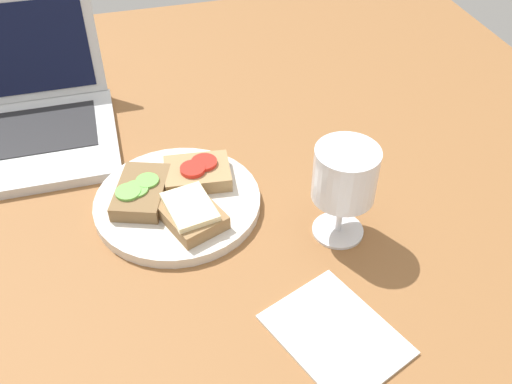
# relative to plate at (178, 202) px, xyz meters

# --- Properties ---
(wooden_table) EXTENTS (1.40, 1.40, 0.03)m
(wooden_table) POSITION_rel_plate_xyz_m (0.05, -0.01, -0.02)
(wooden_table) COLOR brown
(wooden_table) RESTS_ON ground
(plate) EXTENTS (0.24, 0.24, 0.02)m
(plate) POSITION_rel_plate_xyz_m (0.00, 0.00, 0.00)
(plate) COLOR silver
(plate) RESTS_ON wooden_table
(sandwich_with_cheese) EXTENTS (0.10, 0.11, 0.03)m
(sandwich_with_cheese) POSITION_rel_plate_xyz_m (0.01, -0.05, 0.02)
(sandwich_with_cheese) COLOR #937047
(sandwich_with_cheese) RESTS_ON plate
(sandwich_with_tomato) EXTENTS (0.10, 0.08, 0.03)m
(sandwich_with_tomato) POSITION_rel_plate_xyz_m (0.04, 0.03, 0.02)
(sandwich_with_tomato) COLOR #A88456
(sandwich_with_tomato) RESTS_ON plate
(sandwich_with_cucumber) EXTENTS (0.10, 0.12, 0.03)m
(sandwich_with_cucumber) POSITION_rel_plate_xyz_m (-0.05, 0.01, 0.02)
(sandwich_with_cucumber) COLOR brown
(sandwich_with_cucumber) RESTS_ON plate
(wine_glass) EXTENTS (0.08, 0.08, 0.14)m
(wine_glass) POSITION_rel_plate_xyz_m (0.20, -0.11, 0.09)
(wine_glass) COLOR white
(wine_glass) RESTS_ON wooden_table
(laptop) EXTENTS (0.34, 0.29, 0.19)m
(laptop) POSITION_rel_plate_xyz_m (-0.24, 0.24, 0.03)
(laptop) COLOR silver
(laptop) RESTS_ON wooden_table
(napkin) EXTENTS (0.16, 0.18, 0.00)m
(napkin) POSITION_rel_plate_xyz_m (0.14, -0.26, -0.01)
(napkin) COLOR white
(napkin) RESTS_ON wooden_table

